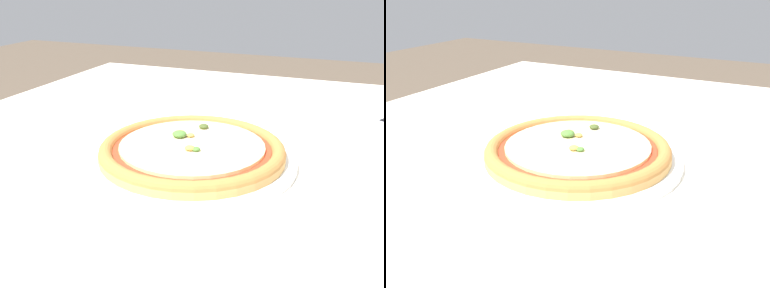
# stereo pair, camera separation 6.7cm
# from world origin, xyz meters

# --- Properties ---
(dining_table) EXTENTS (1.47, 1.11, 0.75)m
(dining_table) POSITION_xyz_m (0.00, 0.00, 0.67)
(dining_table) COLOR #997047
(dining_table) RESTS_ON ground_plane
(pizza_plate) EXTENTS (0.33, 0.33, 0.04)m
(pizza_plate) POSITION_xyz_m (-0.19, -0.09, 0.77)
(pizza_plate) COLOR white
(pizza_plate) RESTS_ON dining_table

